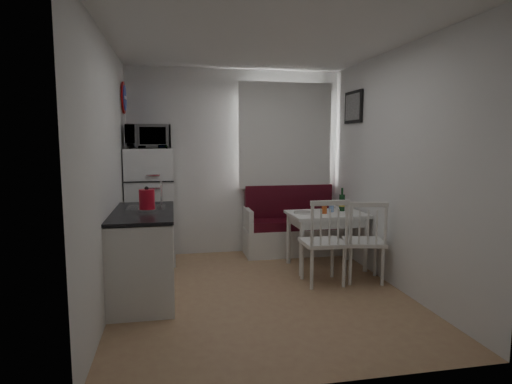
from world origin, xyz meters
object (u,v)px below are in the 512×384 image
Objects in this scene: chair_right at (368,233)px; kitchen_counter at (144,253)px; bench at (291,231)px; chair_left at (326,233)px; dining_table at (326,219)px; fridge at (151,206)px; microwave at (149,136)px; wine_bottle at (342,199)px; kettle at (147,200)px.

kitchen_counter is at bearing -168.61° from chair_right.
chair_right is (0.49, -1.42, 0.26)m from bench.
chair_right is at bearing 0.23° from chair_left.
chair_left is 0.49m from chair_right.
kitchen_counter reaches higher than chair_right.
dining_table is 2.28m from fridge.
microwave reaches higher than wine_bottle.
wine_bottle is (0.24, 0.10, 0.23)m from dining_table.
chair_left is at bearing -33.11° from microwave.
bench is at bearing 126.78° from wine_bottle.
kitchen_counter is at bearing -145.35° from bench.
kitchen_counter is 0.87× the size of fridge.
bench is 0.98m from wine_bottle.
fridge is at bearing 162.37° from dining_table.
chair_right is (2.45, -0.06, 0.13)m from kitchen_counter.
dining_table is 0.35m from wine_bottle.
microwave is at bearing -175.25° from bench.
kitchen_counter is at bearing -165.98° from dining_table.
bench is at bearing 89.58° from chair_left.
bench is at bearing 3.28° from fridge.
microwave is (0.02, 1.19, 1.21)m from kitchen_counter.
kitchen_counter is 2.39m from bench.
microwave is (-2.43, 1.26, 1.08)m from chair_right.
fridge is at bearing 90.00° from microwave.
kitchen_counter is at bearing 177.84° from chair_left.
fridge is 5.03× the size of wine_bottle.
chair_right is at bearing 0.01° from kettle.
bench is at bearing 121.87° from chair_right.
fridge reaches higher than dining_table.
fridge is 0.91m from microwave.
kettle is at bearing -162.26° from wine_bottle.
bench is 2.58× the size of chair_left.
kitchen_counter is 1.70m from microwave.
microwave is at bearing 165.52° from chair_right.
kitchen_counter is 2.40× the size of microwave.
chair_right is at bearing -28.31° from fridge.
kettle is (-2.40, -0.00, 0.44)m from chair_right.
kitchen_counter is 2.45m from chair_right.
kitchen_counter is 2.29m from dining_table.
fridge is at bearing 91.31° from kettle.
kettle is at bearing -164.06° from dining_table.
bench is at bearing 106.67° from dining_table.
chair_left is (1.96, -0.07, 0.15)m from kitchen_counter.
chair_left is at bearing -166.70° from chair_right.
microwave is at bearing 163.59° from dining_table.
microwave is at bearing 168.56° from wine_bottle.
chair_right is at bearing -90.00° from wine_bottle.
kettle is at bearing -143.38° from bench.
bench is 0.85m from dining_table.
microwave reaches higher than chair_left.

